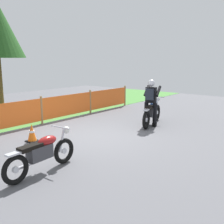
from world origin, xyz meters
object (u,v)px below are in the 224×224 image
object	(u,v)px
motorcycle_lead	(42,153)
rider_trailing	(151,100)
traffic_cone	(32,133)
motorcycle_trailing	(152,112)

from	to	relation	value
motorcycle_lead	rider_trailing	world-z (taller)	rider_trailing
motorcycle_lead	traffic_cone	bearing A→B (deg)	56.77
motorcycle_lead	rider_trailing	distance (m)	5.02
motorcycle_trailing	traffic_cone	xyz separation A→B (m)	(-4.06, 1.67, -0.22)
motorcycle_trailing	motorcycle_lead	bearing A→B (deg)	169.70
motorcycle_lead	traffic_cone	xyz separation A→B (m)	(1.14, 2.06, -0.18)
motorcycle_trailing	traffic_cone	world-z (taller)	motorcycle_trailing
motorcycle_trailing	rider_trailing	distance (m)	0.53
traffic_cone	rider_trailing	bearing A→B (deg)	-24.20
rider_trailing	traffic_cone	bearing A→B (deg)	141.18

